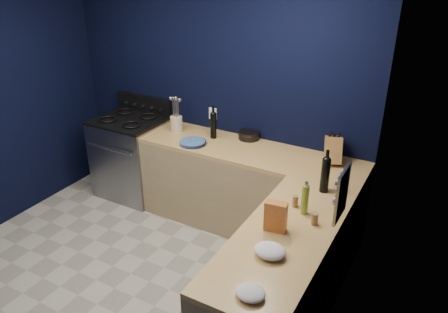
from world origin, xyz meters
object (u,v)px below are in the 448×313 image
Objects in this scene: plate_stack at (192,143)px; utensil_crock at (176,124)px; gas_range at (132,158)px; knife_block at (333,150)px; crouton_bag at (276,217)px.

utensil_crock reaches higher than plate_stack.
gas_range is 3.49× the size of plate_stack.
crouton_bag is at bearing -114.64° from knife_block.
plate_stack is 1.40m from knife_block.
gas_range is 2.60m from crouton_bag.
plate_stack is 1.16× the size of crouton_bag.
gas_range is 5.57× the size of utensil_crock.
utensil_crock is at bearing 7.11° from gas_range.
plate_stack is 0.41m from utensil_crock.
utensil_crock is (-0.34, 0.22, 0.07)m from plate_stack.
plate_stack is at bearing -8.30° from gas_range.
knife_block reaches higher than gas_range.
utensil_crock is at bearing 159.57° from knife_block.
crouton_bag is at bearing -35.53° from utensil_crock.
utensil_crock is 2.06m from crouton_bag.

